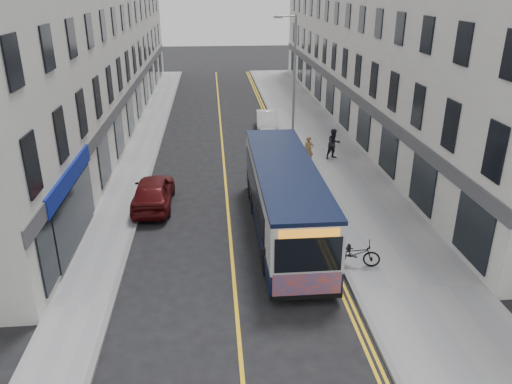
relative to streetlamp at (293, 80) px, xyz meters
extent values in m
plane|color=black|center=(-4.17, -14.00, -4.38)|extent=(140.00, 140.00, 0.00)
cube|color=gray|center=(2.08, -2.00, -4.32)|extent=(4.50, 64.00, 0.12)
cube|color=gray|center=(-9.17, -2.00, -4.32)|extent=(2.00, 64.00, 0.12)
cube|color=slate|center=(-0.17, -2.00, -4.32)|extent=(0.18, 64.00, 0.13)
cube|color=slate|center=(-8.17, -2.00, -4.32)|extent=(0.18, 64.00, 0.13)
cube|color=yellow|center=(-4.17, -2.00, -4.38)|extent=(0.12, 64.00, 0.01)
cube|color=yellow|center=(-0.62, -2.00, -4.38)|extent=(0.10, 64.00, 0.01)
cube|color=yellow|center=(-0.42, -2.00, -4.38)|extent=(0.10, 64.00, 0.01)
cube|color=silver|center=(7.33, 7.00, 2.12)|extent=(6.00, 46.00, 13.00)
cube|color=beige|center=(-13.17, 7.00, 2.12)|extent=(6.00, 46.00, 13.00)
cylinder|color=gray|center=(0.08, 0.00, -0.38)|extent=(0.14, 0.14, 8.00)
cylinder|color=gray|center=(-0.42, 0.00, 3.52)|extent=(1.00, 0.08, 0.08)
cube|color=gray|center=(-0.92, 0.00, 3.47)|extent=(0.50, 0.18, 0.12)
cube|color=black|center=(-1.94, -10.66, -3.64)|extent=(2.33, 10.27, 0.84)
cube|color=silver|center=(-1.94, -10.66, -2.38)|extent=(2.33, 10.27, 1.68)
cube|color=black|center=(-1.94, -10.66, -1.46)|extent=(2.35, 10.27, 0.15)
cube|color=black|center=(-3.13, -10.10, -2.56)|extent=(0.04, 8.03, 1.07)
cube|color=black|center=(-0.76, -10.10, -2.56)|extent=(0.04, 8.03, 1.07)
cube|color=black|center=(-1.94, -15.81, -2.47)|extent=(2.10, 0.04, 1.17)
cube|color=#E64513|center=(-1.94, -15.81, -3.59)|extent=(2.19, 0.04, 0.89)
cube|color=orange|center=(-1.94, -15.82, -1.72)|extent=(1.87, 0.04, 0.26)
cylinder|color=black|center=(-3.00, -13.74, -3.92)|extent=(0.26, 0.93, 0.93)
cylinder|color=black|center=(-0.89, -13.74, -3.92)|extent=(0.26, 0.93, 0.93)
cylinder|color=black|center=(-3.00, -8.60, -3.92)|extent=(0.26, 0.93, 0.93)
cylinder|color=black|center=(-0.89, -8.60, -3.92)|extent=(0.26, 0.93, 0.93)
cylinder|color=black|center=(-3.00, -6.92, -3.92)|extent=(0.26, 0.93, 0.93)
cylinder|color=black|center=(-0.89, -6.92, -3.92)|extent=(0.26, 0.93, 0.93)
imported|color=black|center=(0.23, -13.59, -3.79)|extent=(1.92, 1.10, 0.95)
imported|color=olive|center=(0.58, -2.59, -3.46)|extent=(0.62, 0.44, 1.60)
imported|color=black|center=(2.21, -1.77, -3.39)|extent=(1.03, 0.91, 1.75)
imported|color=silver|center=(-0.97, 5.00, -3.73)|extent=(1.61, 4.02, 1.30)
imported|color=#510D0F|center=(-7.57, -7.45, -3.64)|extent=(1.79, 4.36, 1.48)
camera|label=1|loc=(-4.71, -28.93, 5.23)|focal=35.00mm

